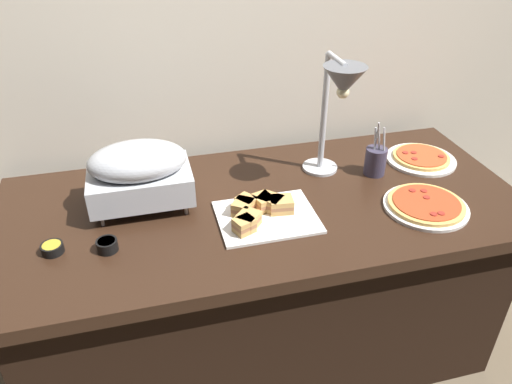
{
  "coord_description": "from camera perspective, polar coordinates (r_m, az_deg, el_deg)",
  "views": [
    {
      "loc": [
        -0.39,
        -1.42,
        1.74
      ],
      "look_at": [
        -0.03,
        0.0,
        0.81
      ],
      "focal_mm": 34.25,
      "sensor_mm": 36.0,
      "label": 1
    }
  ],
  "objects": [
    {
      "name": "heat_lamp",
      "position": [
        1.74,
        9.73,
        11.41
      ],
      "size": [
        0.15,
        0.29,
        0.48
      ],
      "color": "#B7BABF",
      "rests_on": "buffet_table"
    },
    {
      "name": "sauce_cup_far",
      "position": [
        1.66,
        -22.7,
        -6.06
      ],
      "size": [
        0.07,
        0.07,
        0.03
      ],
      "color": "black",
      "rests_on": "buffet_table"
    },
    {
      "name": "pizza_plate_front",
      "position": [
        2.15,
        18.71,
        3.76
      ],
      "size": [
        0.28,
        0.28,
        0.03
      ],
      "color": "white",
      "rests_on": "buffet_table"
    },
    {
      "name": "buffet_table",
      "position": [
        2.0,
        0.78,
        -10.21
      ],
      "size": [
        1.9,
        0.84,
        0.76
      ],
      "color": "black",
      "rests_on": "ground_plane"
    },
    {
      "name": "chafing_dish",
      "position": [
        1.73,
        -13.5,
        2.3
      ],
      "size": [
        0.35,
        0.24,
        0.24
      ],
      "color": "#B7BABF",
      "rests_on": "buffet_table"
    },
    {
      "name": "back_wall",
      "position": [
        2.03,
        -2.87,
        16.95
      ],
      "size": [
        4.4,
        0.04,
        2.4
      ],
      "primitive_type": "cube",
      "color": "beige",
      "rests_on": "ground_plane"
    },
    {
      "name": "pizza_plate_center",
      "position": [
        1.83,
        19.23,
        -1.46
      ],
      "size": [
        0.3,
        0.3,
        0.03
      ],
      "color": "white",
      "rests_on": "buffet_table"
    },
    {
      "name": "ground_plane",
      "position": [
        2.28,
        0.7,
        -17.36
      ],
      "size": [
        8.0,
        8.0,
        0.0
      ],
      "primitive_type": "plane",
      "color": "brown"
    },
    {
      "name": "sandwich_platter",
      "position": [
        1.68,
        0.65,
        -2.32
      ],
      "size": [
        0.34,
        0.27,
        0.06
      ],
      "color": "white",
      "rests_on": "buffet_table"
    },
    {
      "name": "sauce_cup_near",
      "position": [
        1.61,
        -17.0,
        -5.94
      ],
      "size": [
        0.07,
        0.07,
        0.04
      ],
      "color": "black",
      "rests_on": "buffet_table"
    },
    {
      "name": "utensil_holder",
      "position": [
        1.98,
        13.78,
        3.59
      ],
      "size": [
        0.08,
        0.08,
        0.23
      ],
      "color": "#383347",
      "rests_on": "buffet_table"
    }
  ]
}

